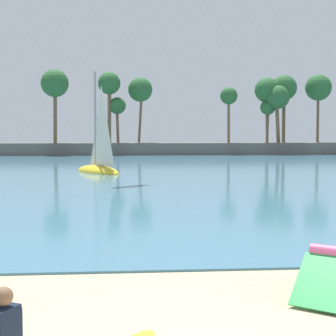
{
  "coord_description": "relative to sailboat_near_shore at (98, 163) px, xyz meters",
  "views": [
    {
      "loc": [
        -1.55,
        -5.98,
        3.32
      ],
      "look_at": [
        -0.44,
        8.06,
        2.35
      ],
      "focal_mm": 55.15,
      "sensor_mm": 36.0,
      "label": 1
    }
  ],
  "objects": [
    {
      "name": "sailboat_near_shore",
      "position": [
        0.0,
        0.0,
        0.0
      ],
      "size": [
        4.8,
        6.11,
        8.82
      ],
      "color": "yellow",
      "rests_on": "sea"
    },
    {
      "name": "palm_headland",
      "position": [
        7.76,
        34.64,
        2.97
      ],
      "size": [
        107.78,
        6.29,
        13.24
      ],
      "color": "#605B54",
      "rests_on": "ground"
    },
    {
      "name": "sea",
      "position": [
        3.9,
        22.17,
        -0.83
      ],
      "size": [
        220.0,
        104.87,
        0.06
      ],
      "primitive_type": "cube",
      "color": "teal",
      "rests_on": "ground"
    }
  ]
}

